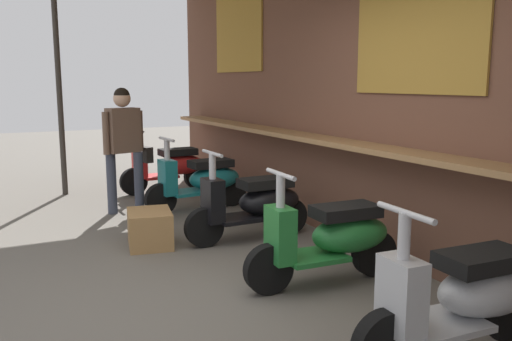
# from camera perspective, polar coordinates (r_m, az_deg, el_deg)

# --- Properties ---
(ground_plane) EXTENTS (31.07, 31.07, 0.00)m
(ground_plane) POSITION_cam_1_polar(r_m,az_deg,el_deg) (4.13, -5.08, -14.11)
(ground_plane) COLOR #605B54
(market_stall_facade) EXTENTS (11.10, 2.64, 3.40)m
(market_stall_facade) POSITION_cam_1_polar(r_m,az_deg,el_deg) (4.79, 15.82, 12.24)
(market_stall_facade) COLOR brown
(market_stall_facade) RESTS_ON ground_plane
(scooter_red) EXTENTS (0.46, 1.40, 0.97)m
(scooter_red) POSITION_cam_1_polar(r_m,az_deg,el_deg) (8.17, -9.09, 0.46)
(scooter_red) COLOR red
(scooter_red) RESTS_ON ground_plane
(scooter_teal) EXTENTS (0.48, 1.40, 0.97)m
(scooter_teal) POSITION_cam_1_polar(r_m,az_deg,el_deg) (6.95, -5.71, -1.04)
(scooter_teal) COLOR #197075
(scooter_teal) RESTS_ON ground_plane
(scooter_black) EXTENTS (0.46, 1.40, 0.97)m
(scooter_black) POSITION_cam_1_polar(r_m,az_deg,el_deg) (5.61, -0.08, -3.54)
(scooter_black) COLOR black
(scooter_black) RESTS_ON ground_plane
(scooter_green) EXTENTS (0.48, 1.40, 0.97)m
(scooter_green) POSITION_cam_1_polar(r_m,az_deg,el_deg) (4.45, 8.21, -7.11)
(scooter_green) COLOR #237533
(scooter_green) RESTS_ON ground_plane
(scooter_silver) EXTENTS (0.48, 1.40, 0.97)m
(scooter_silver) POSITION_cam_1_polar(r_m,az_deg,el_deg) (3.49, 21.54, -12.41)
(scooter_silver) COLOR #B2B5BA
(scooter_silver) RESTS_ON ground_plane
(shopper_with_handbag) EXTENTS (0.39, 0.64, 1.58)m
(shopper_with_handbag) POSITION_cam_1_polar(r_m,az_deg,el_deg) (6.87, -13.87, 3.32)
(shopper_with_handbag) COLOR #383D4C
(shopper_with_handbag) RESTS_ON ground_plane
(merchandise_crate) EXTENTS (0.60, 0.52, 0.36)m
(merchandise_crate) POSITION_cam_1_polar(r_m,az_deg,el_deg) (5.54, -11.29, -6.11)
(merchandise_crate) COLOR olive
(merchandise_crate) RESTS_ON ground_plane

